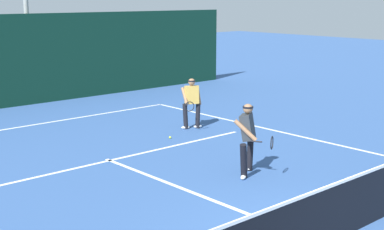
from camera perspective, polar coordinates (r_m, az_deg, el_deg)
name	(u,v)px	position (r m, az deg, el deg)	size (l,w,h in m)	color
court_line_baseline_far	(23,127)	(17.74, -16.97, -1.14)	(10.73, 0.10, 0.01)	white
court_line_service	(110,160)	(13.66, -8.41, -4.63)	(8.75, 0.10, 0.01)	white
court_line_centre	(194,193)	(11.34, 0.19, -8.00)	(0.10, 6.40, 0.01)	white
tennis_net	(329,214)	(9.19, 13.83, -9.86)	(11.75, 0.09, 1.07)	#1E4723
player_near	(248,136)	(12.30, 5.74, -2.17)	(0.91, 1.05, 1.61)	black
player_far	(192,101)	(16.56, -0.04, 1.39)	(0.94, 0.83, 1.52)	black
tennis_ball	(170,137)	(15.57, -2.26, -2.31)	(0.07, 0.07, 0.07)	#D1E033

